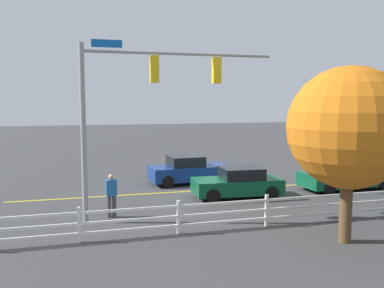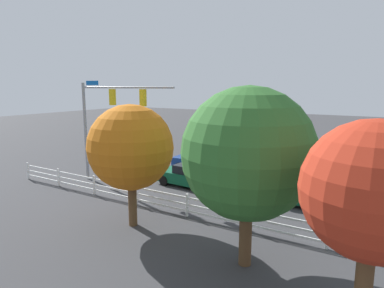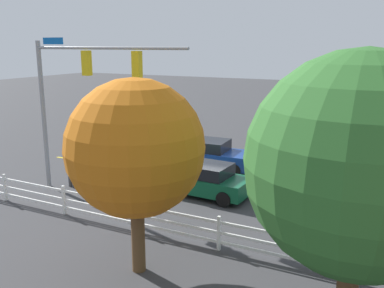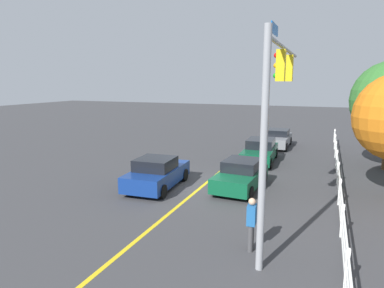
% 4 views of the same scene
% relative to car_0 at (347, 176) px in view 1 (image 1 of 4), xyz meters
% --- Properties ---
extents(ground_plane, '(120.00, 120.00, 0.00)m').
position_rel_car_0_xyz_m(ground_plane, '(6.44, -1.67, -0.71)').
color(ground_plane, '#38383A').
extents(lane_center_stripe, '(28.00, 0.16, 0.01)m').
position_rel_car_0_xyz_m(lane_center_stripe, '(2.44, -1.67, -0.71)').
color(lane_center_stripe, gold).
rests_on(lane_center_stripe, ground_plane).
extents(signal_assembly, '(7.41, 0.37, 6.69)m').
position_rel_car_0_xyz_m(signal_assembly, '(10.91, 2.41, 4.01)').
color(signal_assembly, gray).
rests_on(signal_assembly, ground_plane).
extents(car_0, '(4.80, 2.07, 1.48)m').
position_rel_car_0_xyz_m(car_0, '(0.00, 0.00, 0.00)').
color(car_0, '#0C4C2D').
rests_on(car_0, ground_plane).
extents(car_1, '(4.37, 2.20, 1.52)m').
position_rel_car_0_xyz_m(car_1, '(7.39, -3.68, 0.01)').
color(car_1, navy).
rests_on(car_1, ground_plane).
extents(car_3, '(4.14, 2.06, 1.42)m').
position_rel_car_0_xyz_m(car_3, '(6.04, 0.20, -0.03)').
color(car_3, '#0C4C2D').
rests_on(car_3, ground_plane).
extents(pedestrian, '(0.42, 0.28, 1.69)m').
position_rel_car_0_xyz_m(pedestrian, '(11.97, 1.97, 0.22)').
color(pedestrian, '#3F3F42').
rests_on(pedestrian, ground_plane).
extents(white_rail_fence, '(26.10, 0.10, 1.15)m').
position_rel_car_0_xyz_m(white_rail_fence, '(3.44, 4.61, -0.11)').
color(white_rail_fence, white).
rests_on(white_rail_fence, ground_plane).
extents(tree_1, '(3.84, 3.84, 5.58)m').
position_rel_car_0_xyz_m(tree_1, '(5.01, 6.80, 2.94)').
color(tree_1, brown).
rests_on(tree_1, ground_plane).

